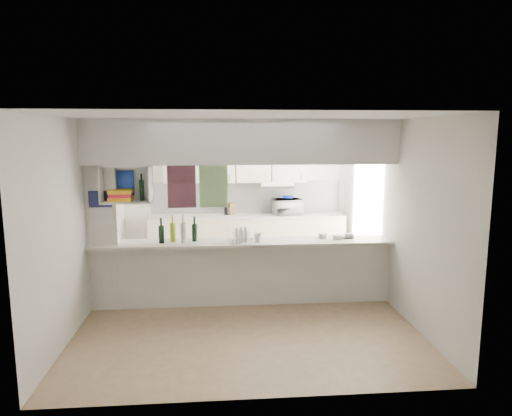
{
  "coord_description": "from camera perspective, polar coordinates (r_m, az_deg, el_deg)",
  "views": [
    {
      "loc": [
        -0.34,
        -6.24,
        2.4
      ],
      "look_at": [
        0.23,
        0.5,
        1.31
      ],
      "focal_mm": 32.0,
      "sensor_mm": 36.0,
      "label": 1
    }
  ],
  "objects": [
    {
      "name": "wall_left",
      "position": [
        6.57,
        -20.28,
        -1.02
      ],
      "size": [
        0.0,
        4.8,
        4.8
      ],
      "primitive_type": "plane",
      "rotation": [
        1.57,
        0.0,
        1.57
      ],
      "color": "silver",
      "rests_on": "floor"
    },
    {
      "name": "plastic_tubs",
      "position": [
        6.68,
        9.77,
        -3.49
      ],
      "size": [
        0.52,
        0.22,
        0.07
      ],
      "color": "silver",
      "rests_on": "breakfast_bar"
    },
    {
      "name": "wall_back",
      "position": [
        8.71,
        -2.53,
        1.92
      ],
      "size": [
        4.2,
        0.0,
        4.2
      ],
      "primitive_type": "plane",
      "rotation": [
        1.57,
        0.0,
        0.0
      ],
      "color": "silver",
      "rests_on": "floor"
    },
    {
      "name": "cubby_shelf",
      "position": [
        6.33,
        -15.98,
        2.58
      ],
      "size": [
        0.65,
        0.35,
        0.5
      ],
      "color": "white",
      "rests_on": "bulkhead"
    },
    {
      "name": "utensil_jar",
      "position": [
        8.5,
        -3.67,
        -0.35
      ],
      "size": [
        0.11,
        0.11,
        0.15
      ],
      "primitive_type": "cylinder",
      "color": "black",
      "rests_on": "bench_top"
    },
    {
      "name": "floor",
      "position": [
        6.69,
        -1.62,
        -11.84
      ],
      "size": [
        4.8,
        4.8,
        0.0
      ],
      "primitive_type": "plane",
      "color": "#8E6F52",
      "rests_on": "ground"
    },
    {
      "name": "bowl",
      "position": [
        8.54,
        3.98,
        1.31
      ],
      "size": [
        0.23,
        0.23,
        0.06
      ],
      "primitive_type": "imported",
      "color": "navy",
      "rests_on": "microwave"
    },
    {
      "name": "kitchen_run",
      "position": [
        8.53,
        -1.37,
        -1.46
      ],
      "size": [
        3.6,
        0.63,
        2.24
      ],
      "color": "beige",
      "rests_on": "floor"
    },
    {
      "name": "wine_bottles",
      "position": [
        6.42,
        -9.7,
        -3.01
      ],
      "size": [
        0.53,
        0.16,
        0.39
      ],
      "color": "black",
      "rests_on": "breakfast_bar"
    },
    {
      "name": "dish_rack",
      "position": [
        6.36,
        -1.54,
        -3.47
      ],
      "size": [
        0.46,
        0.38,
        0.22
      ],
      "rotation": [
        0.0,
        0.0,
        0.18
      ],
      "color": "silver",
      "rests_on": "breakfast_bar"
    },
    {
      "name": "ceiling",
      "position": [
        6.25,
        -1.73,
        11.02
      ],
      "size": [
        4.8,
        4.8,
        0.0
      ],
      "primitive_type": "plane",
      "color": "white",
      "rests_on": "wall_back"
    },
    {
      "name": "microwave",
      "position": [
        8.54,
        3.96,
        0.16
      ],
      "size": [
        0.58,
        0.45,
        0.29
      ],
      "primitive_type": "imported",
      "rotation": [
        0.0,
        0.0,
        3.34
      ],
      "color": "white",
      "rests_on": "bench_top"
    },
    {
      "name": "cup",
      "position": [
        6.39,
        0.25,
        -3.63
      ],
      "size": [
        0.13,
        0.13,
        0.1
      ],
      "primitive_type": "imported",
      "rotation": [
        0.0,
        0.0,
        -0.09
      ],
      "color": "white",
      "rests_on": "dish_rack"
    },
    {
      "name": "wall_right",
      "position": [
        6.78,
        16.33,
        -0.52
      ],
      "size": [
        0.0,
        4.8,
        4.8
      ],
      "primitive_type": "plane",
      "rotation": [
        1.57,
        0.0,
        -1.57
      ],
      "color": "silver",
      "rests_on": "floor"
    },
    {
      "name": "knife_block",
      "position": [
        8.53,
        -3.04,
        -0.07
      ],
      "size": [
        0.13,
        0.12,
        0.22
      ],
      "primitive_type": "cube",
      "rotation": [
        0.0,
        0.0,
        0.34
      ],
      "color": "brown",
      "rests_on": "bench_top"
    },
    {
      "name": "servery_partition",
      "position": [
        6.28,
        -3.27,
        2.4
      ],
      "size": [
        4.2,
        0.5,
        2.6
      ],
      "color": "silver",
      "rests_on": "floor"
    }
  ]
}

